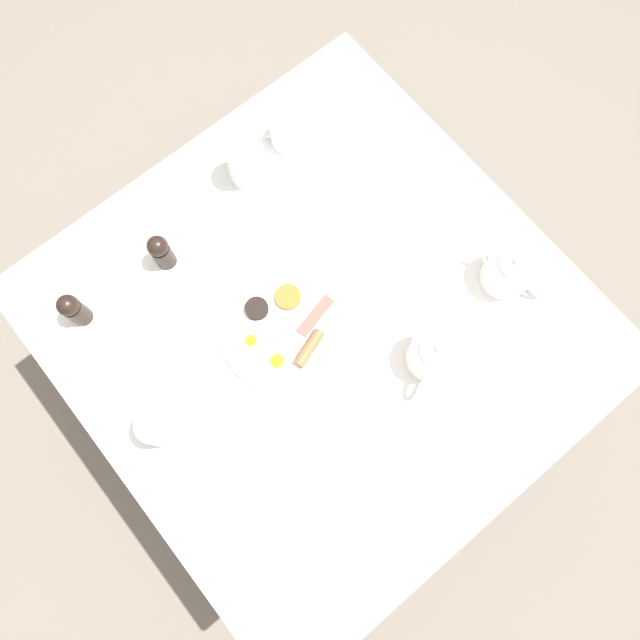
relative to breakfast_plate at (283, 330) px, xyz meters
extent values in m
plane|color=#70665B|center=(0.04, 0.07, -0.79)|extent=(8.00, 8.00, 0.00)
cube|color=silver|center=(0.04, 0.07, -0.02)|extent=(1.06, 1.04, 0.03)
cylinder|color=brown|center=(-0.45, -0.39, -0.41)|extent=(0.04, 0.04, 0.75)
cylinder|color=brown|center=(0.52, -0.39, -0.41)|extent=(0.04, 0.04, 0.75)
cylinder|color=brown|center=(-0.45, 0.54, -0.41)|extent=(0.04, 0.04, 0.75)
cylinder|color=brown|center=(0.52, 0.54, -0.41)|extent=(0.04, 0.04, 0.75)
cylinder|color=white|center=(0.00, 0.00, 0.00)|extent=(0.27, 0.27, 0.01)
cylinder|color=white|center=(-0.02, -0.07, 0.01)|extent=(0.06, 0.06, 0.00)
sphere|color=yellow|center=(-0.02, -0.07, 0.02)|extent=(0.03, 0.03, 0.03)
cylinder|color=white|center=(0.05, -0.05, 0.01)|extent=(0.06, 0.06, 0.00)
sphere|color=yellow|center=(0.05, -0.05, 0.02)|extent=(0.03, 0.03, 0.03)
cylinder|color=brown|center=(0.07, 0.02, 0.02)|extent=(0.05, 0.09, 0.02)
cube|color=#B74C42|center=(0.02, 0.07, 0.01)|extent=(0.05, 0.10, 0.01)
cylinder|color=#D16023|center=(-0.05, 0.05, 0.01)|extent=(0.06, 0.06, 0.01)
cylinder|color=black|center=(-0.07, -0.01, 0.01)|extent=(0.05, 0.05, 0.02)
cylinder|color=white|center=(0.25, 0.20, 0.04)|extent=(0.11, 0.11, 0.09)
cylinder|color=white|center=(0.25, 0.20, 0.09)|extent=(0.08, 0.08, 0.01)
sphere|color=white|center=(0.25, 0.20, 0.10)|extent=(0.02, 0.02, 0.02)
cone|color=white|center=(0.21, 0.26, 0.05)|extent=(0.04, 0.06, 0.05)
torus|color=white|center=(0.27, 0.15, 0.04)|extent=(0.05, 0.07, 0.08)
cylinder|color=white|center=(0.21, 0.45, 0.04)|extent=(0.11, 0.11, 0.09)
cylinder|color=white|center=(0.21, 0.45, 0.09)|extent=(0.08, 0.08, 0.01)
sphere|color=white|center=(0.21, 0.45, 0.10)|extent=(0.02, 0.02, 0.02)
cone|color=white|center=(0.15, 0.43, 0.05)|extent=(0.06, 0.04, 0.05)
torus|color=white|center=(0.27, 0.47, 0.04)|extent=(0.07, 0.04, 0.08)
cylinder|color=white|center=(-0.35, 0.30, -0.01)|extent=(0.13, 0.13, 0.01)
cylinder|color=white|center=(-0.35, 0.30, 0.03)|extent=(0.08, 0.08, 0.06)
cylinder|color=tan|center=(-0.35, 0.30, 0.02)|extent=(0.07, 0.07, 0.05)
torus|color=white|center=(-0.38, 0.26, 0.03)|extent=(0.04, 0.04, 0.05)
cylinder|color=white|center=(-0.34, 0.17, 0.05)|extent=(0.08, 0.08, 0.12)
cylinder|color=white|center=(0.01, -0.32, 0.04)|extent=(0.08, 0.08, 0.11)
cylinder|color=black|center=(-0.30, -0.31, 0.03)|extent=(0.04, 0.04, 0.07)
sphere|color=black|center=(-0.30, -0.31, 0.08)|extent=(0.05, 0.05, 0.05)
cylinder|color=black|center=(-0.29, -0.10, 0.03)|extent=(0.04, 0.04, 0.07)
sphere|color=black|center=(-0.29, -0.10, 0.08)|extent=(0.05, 0.05, 0.05)
cube|color=silver|center=(0.22, -0.22, -0.01)|extent=(0.17, 0.08, 0.00)
cube|color=silver|center=(-0.08, 0.29, -0.01)|extent=(0.15, 0.15, 0.00)
cube|color=silver|center=(-0.19, -0.20, -0.01)|extent=(0.09, 0.14, 0.00)
cube|color=silver|center=(0.45, 0.11, -0.01)|extent=(0.17, 0.04, 0.00)
camera|label=1|loc=(0.30, -0.14, 1.29)|focal=35.00mm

